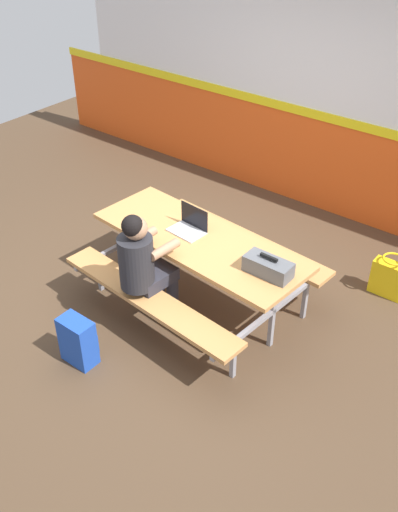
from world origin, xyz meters
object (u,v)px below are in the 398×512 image
picnic_table_main (199,254)px  student_nearer (143,263)px  laptop_silver (189,226)px  toolbox_grey (268,267)px  backpack_dark (79,341)px  tote_bag_bright (389,278)px

picnic_table_main → student_nearer: (-0.17, -0.54, 0.13)m
picnic_table_main → laptop_silver: laptop_silver is taller
toolbox_grey → backpack_dark: toolbox_grey is taller
laptop_silver → backpack_dark: bearing=-97.6°
picnic_table_main → tote_bag_bright: bearing=42.4°
toolbox_grey → tote_bag_bright: bearing=65.5°
student_nearer → backpack_dark: student_nearer is taller
laptop_silver → toolbox_grey: 0.93m
student_nearer → backpack_dark: (-0.15, -0.68, -0.49)m
student_nearer → tote_bag_bright: size_ratio=2.81×
toolbox_grey → tote_bag_bright: 1.57m
student_nearer → toolbox_grey: size_ratio=3.02×
toolbox_grey → backpack_dark: bearing=-133.2°
picnic_table_main → laptop_silver: bearing=161.7°
student_nearer → laptop_silver: (0.02, 0.59, 0.08)m
picnic_table_main → tote_bag_bright: (1.36, 1.24, -0.39)m
laptop_silver → backpack_dark: (-0.17, -1.27, -0.57)m
tote_bag_bright → toolbox_grey: bearing=-114.5°
student_nearer → laptop_silver: student_nearer is taller
laptop_silver → toolbox_grey: bearing=-7.1°
backpack_dark → tote_bag_bright: backpack_dark is taller
picnic_table_main → tote_bag_bright: picnic_table_main is taller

